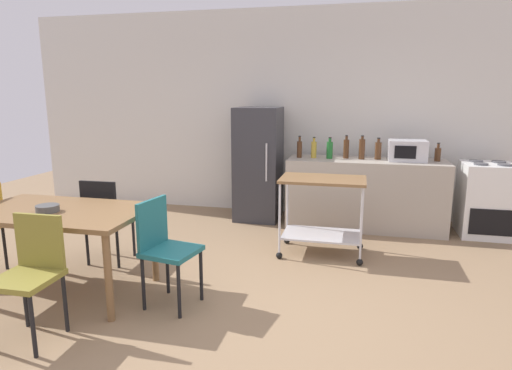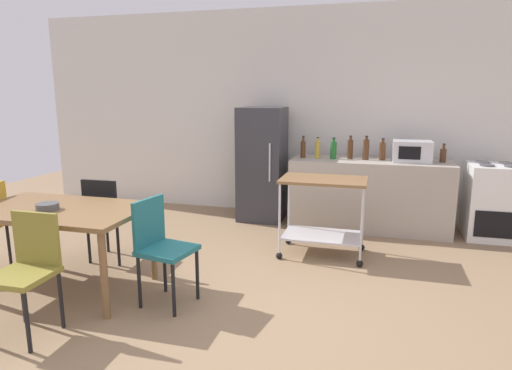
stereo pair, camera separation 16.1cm
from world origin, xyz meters
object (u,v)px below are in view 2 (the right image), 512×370
at_px(bottle_hot_sauce, 383,151).
at_px(bottle_wine, 318,149).
at_px(dining_table, 59,217).
at_px(chair_teal, 161,244).
at_px(chair_black, 107,213).
at_px(bottle_soda, 443,155).
at_px(bottle_sesame_oil, 333,150).
at_px(bottle_vinegar, 303,149).
at_px(microwave, 412,151).
at_px(chair_olive, 27,266).
at_px(stove_oven, 493,202).
at_px(bottle_olive_oil, 350,149).
at_px(bottle_soy_sauce, 366,149).
at_px(fruit_bowl, 47,207).
at_px(refrigerator, 262,164).
at_px(kitchen_cart, 323,204).

bearing_deg(bottle_hot_sauce, bottle_wine, -175.48).
bearing_deg(dining_table, chair_teal, -1.19).
bearing_deg(chair_black, bottle_soda, -151.69).
bearing_deg(bottle_sesame_oil, bottle_wine, 177.35).
bearing_deg(bottle_vinegar, microwave, 1.00).
height_order(chair_olive, stove_oven, stove_oven).
bearing_deg(bottle_olive_oil, bottle_vinegar, -172.86).
distance_m(chair_teal, bottle_vinegar, 2.75).
distance_m(chair_black, stove_oven, 4.47).
relative_size(chair_olive, bottle_soy_sauce, 2.90).
relative_size(bottle_soda, fruit_bowl, 1.21).
xyz_separation_m(bottle_soy_sauce, bottle_hot_sauce, (0.20, 0.05, -0.02)).
bearing_deg(bottle_vinegar, bottle_hot_sauce, 4.72).
bearing_deg(bottle_soda, microwave, -171.00).
distance_m(stove_oven, bottle_soda, 0.80).
relative_size(bottle_sesame_oil, microwave, 0.60).
bearing_deg(bottle_hot_sauce, fruit_bowl, -135.47).
xyz_separation_m(chair_olive, bottle_soda, (3.17, 3.37, 0.47)).
height_order(stove_oven, bottle_soy_sauce, bottle_soy_sauce).
distance_m(refrigerator, microwave, 1.96).
xyz_separation_m(stove_oven, refrigerator, (-2.90, 0.08, 0.32)).
bearing_deg(chair_teal, kitchen_cart, -27.90).
xyz_separation_m(chair_teal, fruit_bowl, (-1.03, -0.06, 0.26)).
height_order(kitchen_cart, bottle_soy_sauce, bottle_soy_sauce).
distance_m(refrigerator, kitchen_cart, 1.58).
distance_m(dining_table, microwave, 4.06).
bearing_deg(bottle_olive_oil, kitchen_cart, -99.16).
distance_m(dining_table, fruit_bowl, 0.14).
distance_m(dining_table, chair_olive, 0.79).
height_order(refrigerator, bottle_soda, refrigerator).
distance_m(bottle_wine, microwave, 1.17).
xyz_separation_m(bottle_hot_sauce, microwave, (0.35, -0.06, 0.01)).
distance_m(chair_teal, refrigerator, 2.71).
xyz_separation_m(bottle_olive_oil, microwave, (0.76, -0.05, 0.00)).
distance_m(chair_black, kitchen_cart, 2.27).
distance_m(bottle_vinegar, fruit_bowl, 3.21).
relative_size(bottle_olive_oil, bottle_soda, 1.30).
height_order(chair_teal, bottle_wine, bottle_wine).
relative_size(chair_black, kitchen_cart, 0.98).
height_order(chair_black, bottle_sesame_oil, bottle_sesame_oil).
height_order(dining_table, microwave, microwave).
bearing_deg(dining_table, chair_black, 88.67).
xyz_separation_m(chair_teal, bottle_hot_sauce, (1.75, 2.68, 0.50)).
distance_m(dining_table, bottle_sesame_oil, 3.37).
xyz_separation_m(chair_black, bottle_vinegar, (1.72, 1.89, 0.50)).
bearing_deg(chair_olive, bottle_wine, 62.81).
xyz_separation_m(chair_black, microwave, (3.08, 1.92, 0.51)).
height_order(bottle_vinegar, bottle_wine, bottle_vinegar).
distance_m(chair_black, bottle_hot_sauce, 3.41).
bearing_deg(stove_oven, bottle_soy_sauce, 179.34).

